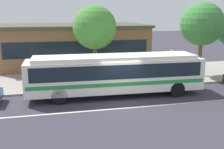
# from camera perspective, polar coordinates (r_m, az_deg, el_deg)

# --- Properties ---
(ground_plane) EXTENTS (120.00, 120.00, 0.00)m
(ground_plane) POSITION_cam_1_polar(r_m,az_deg,el_deg) (16.89, 2.36, -6.01)
(ground_plane) COLOR #37343F
(sidewalk_slab) EXTENTS (60.00, 8.00, 0.12)m
(sidewalk_slab) POSITION_cam_1_polar(r_m,az_deg,el_deg) (23.53, -2.29, -0.42)
(sidewalk_slab) COLOR gray
(sidewalk_slab) RESTS_ON ground_plane
(lane_stripe_center) EXTENTS (56.00, 0.16, 0.01)m
(lane_stripe_center) POSITION_cam_1_polar(r_m,az_deg,el_deg) (16.16, 3.13, -6.89)
(lane_stripe_center) COLOR silver
(lane_stripe_center) RESTS_ON ground_plane
(transit_bus) EXTENTS (11.53, 2.86, 2.70)m
(transit_bus) POSITION_cam_1_polar(r_m,az_deg,el_deg) (18.08, 0.73, 0.45)
(transit_bus) COLOR white
(transit_bus) RESTS_ON ground_plane
(pedestrian_waiting_near_sign) EXTENTS (0.44, 0.44, 1.70)m
(pedestrian_waiting_near_sign) POSITION_cam_1_polar(r_m,az_deg,el_deg) (20.04, -4.67, 0.30)
(pedestrian_waiting_near_sign) COLOR navy
(pedestrian_waiting_near_sign) RESTS_ON sidewalk_slab
(pedestrian_walking_along_curb) EXTENTS (0.44, 0.44, 1.68)m
(pedestrian_walking_along_curb) POSITION_cam_1_polar(r_m,az_deg,el_deg) (20.33, -14.73, 0.05)
(pedestrian_walking_along_curb) COLOR #2E334B
(pedestrian_walking_along_curb) RESTS_ON sidewalk_slab
(pedestrian_standing_by_tree) EXTENTS (0.47, 0.47, 1.68)m
(pedestrian_standing_by_tree) POSITION_cam_1_polar(r_m,az_deg,el_deg) (19.96, -11.97, -0.01)
(pedestrian_standing_by_tree) COLOR #313B39
(pedestrian_standing_by_tree) RESTS_ON sidewalk_slab
(bus_stop_sign) EXTENTS (0.08, 0.44, 2.54)m
(bus_stop_sign) POSITION_cam_1_polar(r_m,az_deg,el_deg) (21.40, 12.16, 2.57)
(bus_stop_sign) COLOR gray
(bus_stop_sign) RESTS_ON sidewalk_slab
(street_tree_near_stop) EXTENTS (3.46, 3.46, 5.86)m
(street_tree_near_stop) POSITION_cam_1_polar(r_m,az_deg,el_deg) (22.13, -3.62, 9.65)
(street_tree_near_stop) COLOR brown
(street_tree_near_stop) RESTS_ON sidewalk_slab
(street_tree_mid_block) EXTENTS (3.60, 3.60, 6.15)m
(street_tree_mid_block) POSITION_cam_1_polar(r_m,az_deg,el_deg) (24.31, 18.12, 9.87)
(street_tree_mid_block) COLOR brown
(street_tree_mid_block) RESTS_ON sidewalk_slab
(station_building) EXTENTS (14.49, 8.49, 4.20)m
(station_building) POSITION_cam_1_polar(r_m,az_deg,el_deg) (29.10, -7.89, 6.12)
(station_building) COLOR brown
(station_building) RESTS_ON ground_plane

